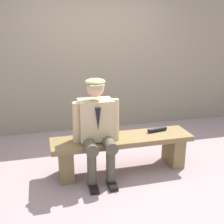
# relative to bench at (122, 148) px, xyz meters

# --- Properties ---
(ground_plane) EXTENTS (30.00, 30.00, 0.00)m
(ground_plane) POSITION_rel_bench_xyz_m (0.00, 0.00, -0.32)
(ground_plane) COLOR gray
(bench) EXTENTS (1.84, 0.45, 0.47)m
(bench) POSITION_rel_bench_xyz_m (0.00, 0.00, 0.00)
(bench) COLOR brown
(bench) RESTS_ON ground
(seated_man) EXTENTS (0.58, 0.62, 1.26)m
(seated_man) POSITION_rel_bench_xyz_m (0.35, 0.07, 0.37)
(seated_man) COLOR tan
(seated_man) RESTS_ON ground
(rolled_magazine) EXTENTS (0.28, 0.10, 0.06)m
(rolled_magazine) POSITION_rel_bench_xyz_m (-0.52, -0.07, 0.18)
(rolled_magazine) COLOR black
(rolled_magazine) RESTS_ON bench
(stadium_wall) EXTENTS (12.00, 0.24, 2.41)m
(stadium_wall) POSITION_rel_bench_xyz_m (0.00, -1.80, 0.88)
(stadium_wall) COLOR gray
(stadium_wall) RESTS_ON ground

